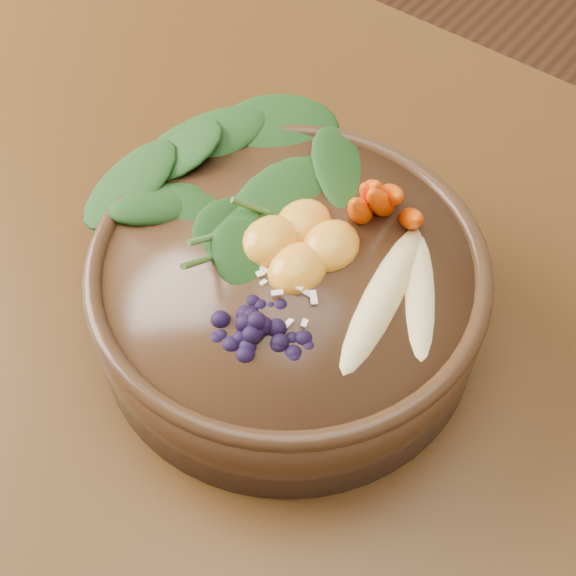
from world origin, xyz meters
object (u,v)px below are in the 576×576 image
carrot_cluster (398,171)px  blueberry_pile (257,311)px  kale_heap (264,169)px  banana_halves (404,283)px  dining_table (338,418)px  mandarin_cluster (300,231)px  stoneware_bowl (288,295)px

carrot_cluster → blueberry_pile: 0.16m
kale_heap → banana_halves: size_ratio=1.16×
dining_table → blueberry_pile: size_ratio=10.97×
kale_heap → carrot_cluster: bearing=25.3°
banana_halves → kale_heap: bearing=156.5°
kale_heap → mandarin_cluster: bearing=-27.0°
carrot_cluster → blueberry_pile: size_ratio=0.60×
blueberry_pile → banana_halves: bearing=53.3°
blueberry_pile → stoneware_bowl: bearing=107.7°
banana_halves → blueberry_pile: size_ratio=1.23×
carrot_cluster → blueberry_pile: bearing=-109.5°
blueberry_pile → dining_table: bearing=54.1°
mandarin_cluster → kale_heap: bearing=153.0°
dining_table → stoneware_bowl: size_ratio=5.07×
dining_table → mandarin_cluster: (-0.06, 0.02, 0.20)m
banana_halves → carrot_cluster: bearing=113.1°
mandarin_cluster → dining_table: bearing=-20.1°
carrot_cluster → stoneware_bowl: bearing=-123.7°
stoneware_bowl → mandarin_cluster: mandarin_cluster is taller
kale_heap → mandarin_cluster: 0.07m
stoneware_bowl → mandarin_cluster: bearing=98.5°
stoneware_bowl → carrot_cluster: 0.13m
dining_table → kale_heap: kale_heap is taller
dining_table → kale_heap: bearing=156.5°
dining_table → banana_halves: size_ratio=8.95×
stoneware_bowl → carrot_cluster: (0.03, 0.10, 0.09)m
carrot_cluster → banana_halves: size_ratio=0.49×
banana_halves → mandarin_cluster: 0.09m
kale_heap → mandarin_cluster: (0.06, -0.03, -0.01)m
kale_heap → blueberry_pile: 0.14m
dining_table → banana_halves: 0.20m
dining_table → mandarin_cluster: mandarin_cluster is taller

